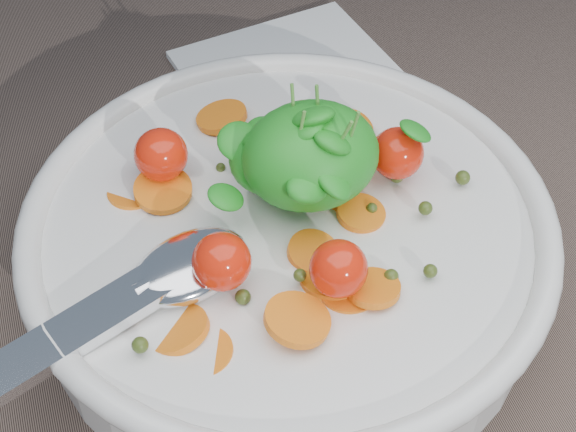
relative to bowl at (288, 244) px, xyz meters
name	(u,v)px	position (x,y,z in m)	size (l,w,h in m)	color
ground	(261,294)	(-0.02, 0.00, -0.04)	(6.00, 6.00, 0.00)	#6C594D
bowl	(288,244)	(0.00, 0.00, 0.00)	(0.33, 0.31, 0.13)	white
napkin	(291,74)	(0.07, 0.19, -0.03)	(0.15, 0.13, 0.01)	white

